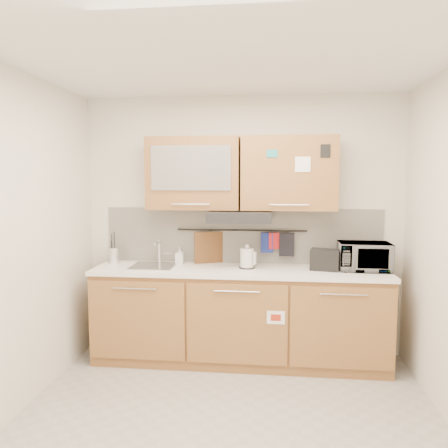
# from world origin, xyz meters

# --- Properties ---
(floor) EXTENTS (3.20, 3.20, 0.00)m
(floor) POSITION_xyz_m (0.00, 0.00, 0.00)
(floor) COLOR #9E9993
(floor) RESTS_ON ground
(ceiling) EXTENTS (3.20, 3.20, 0.00)m
(ceiling) POSITION_xyz_m (0.00, 0.00, 2.60)
(ceiling) COLOR white
(ceiling) RESTS_ON wall_back
(wall_back) EXTENTS (3.20, 0.00, 3.20)m
(wall_back) POSITION_xyz_m (0.00, 1.50, 1.30)
(wall_back) COLOR silver
(wall_back) RESTS_ON ground
(wall_left) EXTENTS (0.00, 3.00, 3.00)m
(wall_left) POSITION_xyz_m (-1.60, 0.00, 1.30)
(wall_left) COLOR silver
(wall_left) RESTS_ON ground
(base_cabinet) EXTENTS (2.80, 0.64, 0.88)m
(base_cabinet) POSITION_xyz_m (0.00, 1.19, 0.41)
(base_cabinet) COLOR brown
(base_cabinet) RESTS_ON floor
(countertop) EXTENTS (2.82, 0.62, 0.04)m
(countertop) POSITION_xyz_m (0.00, 1.19, 0.90)
(countertop) COLOR white
(countertop) RESTS_ON base_cabinet
(backsplash) EXTENTS (2.80, 0.02, 0.56)m
(backsplash) POSITION_xyz_m (0.00, 1.49, 1.20)
(backsplash) COLOR silver
(backsplash) RESTS_ON countertop
(upper_cabinets) EXTENTS (1.82, 0.37, 0.70)m
(upper_cabinets) POSITION_xyz_m (-0.00, 1.32, 1.83)
(upper_cabinets) COLOR brown
(upper_cabinets) RESTS_ON wall_back
(range_hood) EXTENTS (0.60, 0.46, 0.10)m
(range_hood) POSITION_xyz_m (0.00, 1.25, 1.42)
(range_hood) COLOR black
(range_hood) RESTS_ON upper_cabinets
(sink) EXTENTS (0.42, 0.40, 0.26)m
(sink) POSITION_xyz_m (-0.85, 1.21, 0.92)
(sink) COLOR silver
(sink) RESTS_ON countertop
(utensil_rail) EXTENTS (1.30, 0.02, 0.02)m
(utensil_rail) POSITION_xyz_m (0.00, 1.45, 1.26)
(utensil_rail) COLOR black
(utensil_rail) RESTS_ON backsplash
(utensil_crock) EXTENTS (0.17, 0.17, 0.32)m
(utensil_crock) POSITION_xyz_m (-1.30, 1.33, 1.00)
(utensil_crock) COLOR silver
(utensil_crock) RESTS_ON countertop
(kettle) EXTENTS (0.18, 0.18, 0.23)m
(kettle) POSITION_xyz_m (0.07, 1.22, 1.01)
(kettle) COLOR silver
(kettle) RESTS_ON countertop
(toaster) EXTENTS (0.29, 0.21, 0.20)m
(toaster) POSITION_xyz_m (0.81, 1.21, 1.02)
(toaster) COLOR black
(toaster) RESTS_ON countertop
(microwave) EXTENTS (0.48, 0.33, 0.26)m
(microwave) POSITION_xyz_m (1.17, 1.25, 1.05)
(microwave) COLOR #999999
(microwave) RESTS_ON countertop
(soap_bottle) EXTENTS (0.08, 0.08, 0.17)m
(soap_bottle) POSITION_xyz_m (-0.62, 1.37, 1.01)
(soap_bottle) COLOR #999999
(soap_bottle) RESTS_ON countertop
(cutting_board) EXTENTS (0.30, 0.15, 0.39)m
(cutting_board) POSITION_xyz_m (-0.32, 1.44, 1.04)
(cutting_board) COLOR brown
(cutting_board) RESTS_ON utensil_rail
(oven_mitt) EXTENTS (0.12, 0.04, 0.20)m
(oven_mitt) POSITION_xyz_m (0.26, 1.44, 1.14)
(oven_mitt) COLOR navy
(oven_mitt) RESTS_ON utensil_rail
(dark_pouch) EXTENTS (0.15, 0.05, 0.23)m
(dark_pouch) POSITION_xyz_m (0.46, 1.44, 1.12)
(dark_pouch) COLOR black
(dark_pouch) RESTS_ON utensil_rail
(pot_holder) EXTENTS (0.13, 0.05, 0.16)m
(pot_holder) POSITION_xyz_m (0.34, 1.44, 1.16)
(pot_holder) COLOR #AF171C
(pot_holder) RESTS_ON utensil_rail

